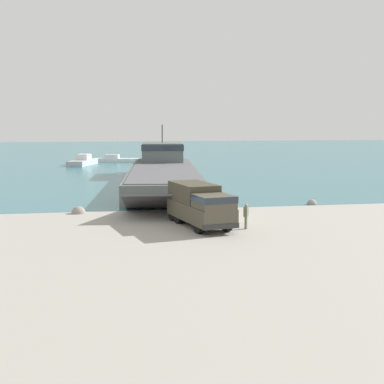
{
  "coord_description": "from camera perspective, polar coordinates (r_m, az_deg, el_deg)",
  "views": [
    {
      "loc": [
        -8.17,
        -37.65,
        6.74
      ],
      "look_at": [
        -1.0,
        1.87,
        1.69
      ],
      "focal_mm": 50.0,
      "sensor_mm": 36.0,
      "label": 1
    }
  ],
  "objects": [
    {
      "name": "military_truck",
      "position": [
        35.62,
        0.84,
        -1.34
      ],
      "size": [
        3.65,
        7.23,
        2.79
      ],
      "rotation": [
        0.0,
        0.0,
        -1.38
      ],
      "color": "#4C4738",
      "rests_on": "ground_plane"
    },
    {
      "name": "water_surface",
      "position": [
        132.44,
        -6.75,
        4.2
      ],
      "size": [
        240.0,
        180.0,
        0.01
      ],
      "primitive_type": "cube",
      "color": "#336B75",
      "rests_on": "ground_plane"
    },
    {
      "name": "moored_boat_c",
      "position": [
        89.19,
        -3.41,
        3.14
      ],
      "size": [
        3.87,
        5.86,
        1.5
      ],
      "rotation": [
        0.0,
        0.0,
        6.04
      ],
      "color": "#2D7060",
      "rests_on": "ground_plane"
    },
    {
      "name": "ground_plane",
      "position": [
        39.12,
        1.93,
        -2.76
      ],
      "size": [
        240.0,
        240.0,
        0.0
      ],
      "primitive_type": "plane",
      "color": "#9E998E"
    },
    {
      "name": "shoreline_rock_b",
      "position": [
        41.96,
        -12.01,
        -2.24
      ],
      "size": [
        1.09,
        1.09,
        1.09
      ],
      "primitive_type": "sphere",
      "color": "gray",
      "rests_on": "ground_plane"
    },
    {
      "name": "soldier_on_ramp",
      "position": [
        34.97,
        5.78,
        -2.37
      ],
      "size": [
        0.43,
        0.5,
        1.68
      ],
      "rotation": [
        0.0,
        0.0,
        5.76
      ],
      "color": "#566042",
      "rests_on": "ground_plane"
    },
    {
      "name": "shoreline_rock_a",
      "position": [
        46.78,
        12.67,
        -1.3
      ],
      "size": [
        0.87,
        0.87,
        0.87
      ],
      "primitive_type": "sphere",
      "color": "gray",
      "rests_on": "ground_plane"
    },
    {
      "name": "moored_boat_b",
      "position": [
        92.09,
        -11.57,
        3.21
      ],
      "size": [
        5.18,
        8.71,
        1.85
      ],
      "rotation": [
        0.0,
        0.0,
        2.83
      ],
      "color": "#B7BABF",
      "rests_on": "ground_plane"
    },
    {
      "name": "landing_craft",
      "position": [
        63.11,
        -3.11,
        2.44
      ],
      "size": [
        11.54,
        40.97,
        6.79
      ],
      "rotation": [
        0.0,
        0.0,
        -0.12
      ],
      "color": "#56605B",
      "rests_on": "ground_plane"
    },
    {
      "name": "moored_boat_a",
      "position": [
        99.1,
        -8.25,
        3.46
      ],
      "size": [
        8.78,
        4.12,
        1.38
      ],
      "rotation": [
        0.0,
        0.0,
        4.48
      ],
      "color": "white",
      "rests_on": "ground_plane"
    }
  ]
}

